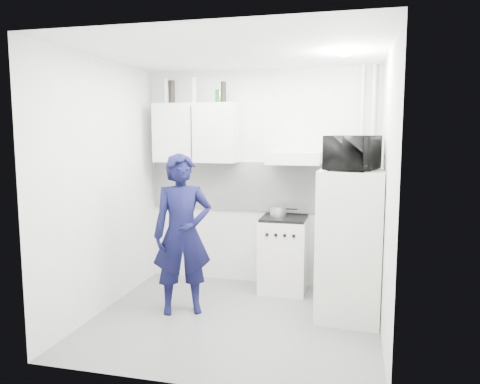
# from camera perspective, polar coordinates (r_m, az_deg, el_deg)

# --- Properties ---
(floor) EXTENTS (2.80, 2.80, 0.00)m
(floor) POSITION_cam_1_polar(r_m,az_deg,el_deg) (4.82, -0.72, -15.36)
(floor) COLOR slate
(floor) RESTS_ON ground
(ceiling) EXTENTS (2.80, 2.80, 0.00)m
(ceiling) POSITION_cam_1_polar(r_m,az_deg,el_deg) (4.51, -0.77, 16.77)
(ceiling) COLOR white
(ceiling) RESTS_ON wall_back
(wall_back) EXTENTS (2.80, 0.00, 2.80)m
(wall_back) POSITION_cam_1_polar(r_m,az_deg,el_deg) (5.70, 2.45, 1.67)
(wall_back) COLOR silver
(wall_back) RESTS_ON floor
(wall_left) EXTENTS (0.00, 2.60, 2.60)m
(wall_left) POSITION_cam_1_polar(r_m,az_deg,el_deg) (5.02, -16.38, 0.63)
(wall_left) COLOR silver
(wall_left) RESTS_ON floor
(wall_right) EXTENTS (0.00, 2.60, 2.60)m
(wall_right) POSITION_cam_1_polar(r_m,az_deg,el_deg) (4.35, 17.40, -0.40)
(wall_right) COLOR silver
(wall_right) RESTS_ON floor
(person) EXTENTS (0.71, 0.61, 1.65)m
(person) POSITION_cam_1_polar(r_m,az_deg,el_deg) (4.83, -7.03, -5.13)
(person) COLOR black
(person) RESTS_ON floor
(stove) EXTENTS (0.53, 0.53, 0.85)m
(stove) POSITION_cam_1_polar(r_m,az_deg,el_deg) (5.55, 5.34, -7.68)
(stove) COLOR white
(stove) RESTS_ON floor
(fridge) EXTENTS (0.66, 0.66, 1.49)m
(fridge) POSITION_cam_1_polar(r_m,az_deg,el_deg) (4.79, 13.29, -6.32)
(fridge) COLOR white
(fridge) RESTS_ON floor
(stove_top) EXTENTS (0.51, 0.51, 0.03)m
(stove_top) POSITION_cam_1_polar(r_m,az_deg,el_deg) (5.45, 5.40, -3.19)
(stove_top) COLOR black
(stove_top) RESTS_ON stove
(saucepan) EXTENTS (0.20, 0.20, 0.11)m
(saucepan) POSITION_cam_1_polar(r_m,az_deg,el_deg) (5.48, 4.73, -2.38)
(saucepan) COLOR silver
(saucepan) RESTS_ON stove_top
(microwave) EXTENTS (0.69, 0.56, 0.33)m
(microwave) POSITION_cam_1_polar(r_m,az_deg,el_deg) (4.66, 13.62, 4.67)
(microwave) COLOR black
(microwave) RESTS_ON fridge
(bottle_a) EXTENTS (0.07, 0.07, 0.30)m
(bottle_a) POSITION_cam_1_polar(r_m,az_deg,el_deg) (5.86, -9.00, 12.02)
(bottle_a) COLOR #B2B7BC
(bottle_a) RESTS_ON upper_cabinet
(bottle_b) EXTENTS (0.07, 0.07, 0.28)m
(bottle_b) POSITION_cam_1_polar(r_m,az_deg,el_deg) (5.83, -8.30, 11.95)
(bottle_b) COLOR black
(bottle_b) RESTS_ON upper_cabinet
(bottle_d) EXTENTS (0.07, 0.07, 0.31)m
(bottle_d) POSITION_cam_1_polar(r_m,az_deg,el_deg) (5.73, -5.65, 12.23)
(bottle_d) COLOR #B2B7BC
(bottle_d) RESTS_ON upper_cabinet
(canister_b) EXTENTS (0.08, 0.08, 0.16)m
(canister_b) POSITION_cam_1_polar(r_m,az_deg,el_deg) (5.63, -2.62, 11.57)
(canister_b) COLOR #144C1E
(canister_b) RESTS_ON upper_cabinet
(bottle_e) EXTENTS (0.06, 0.06, 0.25)m
(bottle_e) POSITION_cam_1_polar(r_m,az_deg,el_deg) (5.61, -2.02, 12.06)
(bottle_e) COLOR black
(bottle_e) RESTS_ON upper_cabinet
(upper_cabinet) EXTENTS (1.00, 0.35, 0.70)m
(upper_cabinet) POSITION_cam_1_polar(r_m,az_deg,el_deg) (5.70, -5.35, 7.19)
(upper_cabinet) COLOR white
(upper_cabinet) RESTS_ON wall_back
(range_hood) EXTENTS (0.60, 0.50, 0.14)m
(range_hood) POSITION_cam_1_polar(r_m,az_deg,el_deg) (5.36, 6.66, 4.17)
(range_hood) COLOR white
(range_hood) RESTS_ON wall_back
(backsplash) EXTENTS (2.74, 0.03, 0.60)m
(backsplash) POSITION_cam_1_polar(r_m,az_deg,el_deg) (5.69, 2.41, 0.66)
(backsplash) COLOR white
(backsplash) RESTS_ON wall_back
(pipe_a) EXTENTS (0.05, 0.05, 2.60)m
(pipe_a) POSITION_cam_1_polar(r_m,az_deg,el_deg) (5.51, 15.66, 1.21)
(pipe_a) COLOR white
(pipe_a) RESTS_ON floor
(pipe_b) EXTENTS (0.04, 0.04, 2.60)m
(pipe_b) POSITION_cam_1_polar(r_m,az_deg,el_deg) (5.50, 14.41, 1.25)
(pipe_b) COLOR white
(pipe_b) RESTS_ON floor
(ceiling_spot_fixture) EXTENTS (0.10, 0.10, 0.02)m
(ceiling_spot_fixture) POSITION_cam_1_polar(r_m,az_deg,el_deg) (4.56, 12.66, 16.11)
(ceiling_spot_fixture) COLOR white
(ceiling_spot_fixture) RESTS_ON ceiling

